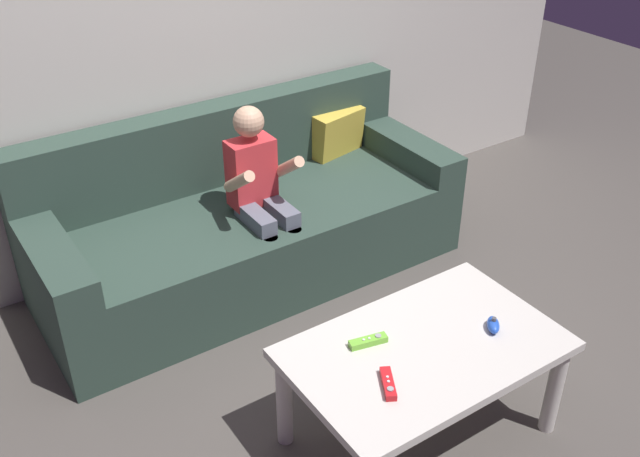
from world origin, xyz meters
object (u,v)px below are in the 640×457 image
object	(u,v)px
nunchuk_blue	(493,325)
game_remote_lime_far_corner	(368,341)
coffee_table	(424,360)
person_seated_on_couch	(261,193)
couch	(246,222)
game_remote_red_near_edge	(388,384)

from	to	relation	value
nunchuk_blue	game_remote_lime_far_corner	size ratio (longest dim) A/B	0.68
coffee_table	nunchuk_blue	distance (m)	0.28
person_seated_on_couch	nunchuk_blue	world-z (taller)	person_seated_on_couch
couch	game_remote_lime_far_corner	bearing A→B (deg)	-97.69
coffee_table	game_remote_lime_far_corner	bearing A→B (deg)	143.53
couch	game_remote_red_near_edge	size ratio (longest dim) A/B	14.66
coffee_table	nunchuk_blue	xyz separation A→B (m)	(0.26, -0.07, 0.09)
couch	person_seated_on_couch	bearing A→B (deg)	-91.76
nunchuk_blue	game_remote_lime_far_corner	world-z (taller)	nunchuk_blue
couch	game_remote_lime_far_corner	distance (m)	1.23
couch	coffee_table	xyz separation A→B (m)	(-0.00, -1.32, 0.09)
person_seated_on_couch	coffee_table	world-z (taller)	person_seated_on_couch
couch	coffee_table	size ratio (longest dim) A/B	2.12
couch	person_seated_on_couch	world-z (taller)	person_seated_on_couch
game_remote_red_near_edge	nunchuk_blue	world-z (taller)	nunchuk_blue
nunchuk_blue	game_remote_lime_far_corner	xyz separation A→B (m)	(-0.42, 0.19, -0.01)
game_remote_red_near_edge	nunchuk_blue	xyz separation A→B (m)	(0.50, 0.02, 0.01)
nunchuk_blue	game_remote_lime_far_corner	distance (m)	0.46
couch	game_remote_red_near_edge	distance (m)	1.44
coffee_table	couch	bearing A→B (deg)	89.97
nunchuk_blue	person_seated_on_couch	bearing A→B (deg)	102.39
game_remote_red_near_edge	nunchuk_blue	size ratio (longest dim) A/B	1.43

